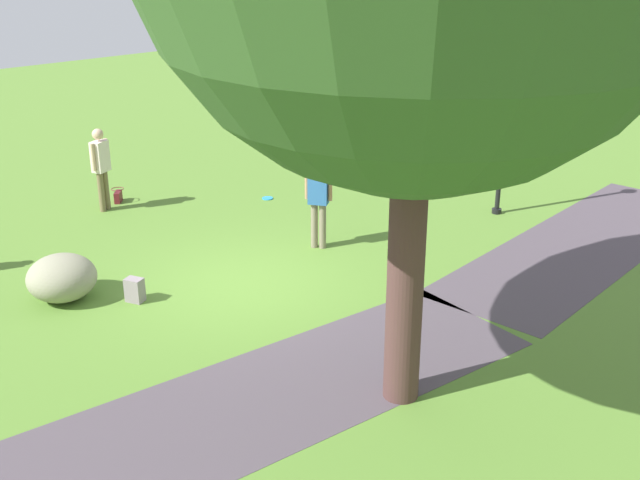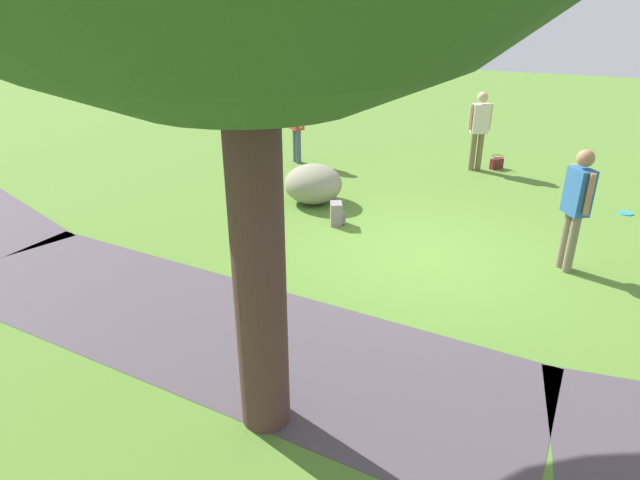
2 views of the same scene
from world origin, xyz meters
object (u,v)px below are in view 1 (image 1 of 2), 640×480
(lawn_boulder, at_px, (62,278))
(man_near_boulder, at_px, (318,194))
(handbag_on_grass, at_px, (118,196))
(backpack_by_boulder, at_px, (135,290))
(lamp_post, at_px, (505,112))
(frisbee_on_grass, at_px, (267,198))
(woman_with_handbag, at_px, (101,163))

(lawn_boulder, height_order, man_near_boulder, man_near_boulder)
(handbag_on_grass, relative_size, backpack_by_boulder, 0.96)
(backpack_by_boulder, bearing_deg, lamp_post, 170.87)
(frisbee_on_grass, bearing_deg, woman_with_handbag, -28.73)
(man_near_boulder, xyz_separation_m, backpack_by_boulder, (3.74, -0.22, -0.87))
(lamp_post, xyz_separation_m, man_near_boulder, (4.09, -1.04, -1.10))
(lawn_boulder, distance_m, handbag_on_grass, 4.83)
(lawn_boulder, bearing_deg, backpack_by_boulder, 135.16)
(woman_with_handbag, xyz_separation_m, backpack_by_boulder, (1.67, 4.35, -0.85))
(woman_with_handbag, distance_m, man_near_boulder, 5.03)
(lamp_post, bearing_deg, frisbee_on_grass, -51.75)
(backpack_by_boulder, relative_size, frisbee_on_grass, 1.66)
(man_near_boulder, height_order, frisbee_on_grass, man_near_boulder)
(lamp_post, bearing_deg, woman_with_handbag, -42.30)
(lawn_boulder, height_order, backpack_by_boulder, lawn_boulder)
(handbag_on_grass, height_order, backpack_by_boulder, backpack_by_boulder)
(lamp_post, bearing_deg, backpack_by_boulder, -9.13)
(handbag_on_grass, relative_size, frisbee_on_grass, 1.58)
(woman_with_handbag, bearing_deg, man_near_boulder, 114.42)
(backpack_by_boulder, bearing_deg, man_near_boulder, 176.61)
(man_near_boulder, distance_m, handbag_on_grass, 5.21)
(lawn_boulder, xyz_separation_m, handbag_on_grass, (-2.97, -3.80, -0.24))
(lamp_post, distance_m, woman_with_handbag, 8.42)
(woman_with_handbag, xyz_separation_m, handbag_on_grass, (-0.46, -0.29, -0.90))
(woman_with_handbag, height_order, backpack_by_boulder, woman_with_handbag)
(lamp_post, height_order, backpack_by_boulder, lamp_post)
(frisbee_on_grass, bearing_deg, lawn_boulder, 18.12)
(lawn_boulder, bearing_deg, handbag_on_grass, -128.02)
(lamp_post, bearing_deg, handbag_on_grass, -45.95)
(man_near_boulder, xyz_separation_m, frisbee_on_grass, (-0.99, -2.89, -1.06))
(lawn_boulder, xyz_separation_m, man_near_boulder, (-4.59, 1.07, 0.69))
(handbag_on_grass, bearing_deg, man_near_boulder, 108.42)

